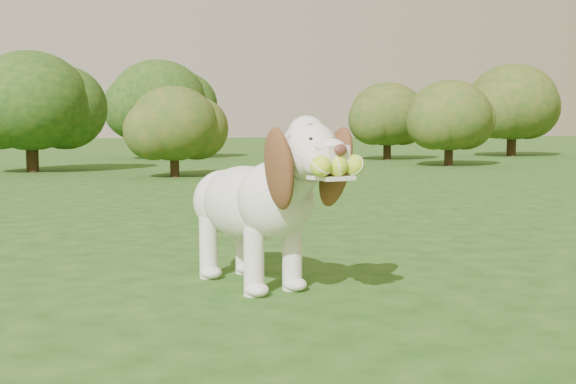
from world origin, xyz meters
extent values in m
plane|color=#1B4313|center=(0.00, 0.00, 0.00)|extent=(80.00, 80.00, 0.00)
ellipsoid|color=white|center=(0.11, -0.07, 0.38)|extent=(0.51, 0.73, 0.35)
ellipsoid|color=white|center=(0.18, -0.31, 0.42)|extent=(0.42, 0.42, 0.34)
ellipsoid|color=white|center=(0.04, 0.15, 0.37)|extent=(0.38, 0.38, 0.31)
cylinder|color=white|center=(0.22, -0.43, 0.51)|extent=(0.25, 0.31, 0.27)
sphere|color=white|center=(0.25, -0.56, 0.64)|extent=(0.30, 0.30, 0.24)
sphere|color=white|center=(0.25, -0.54, 0.70)|extent=(0.19, 0.19, 0.16)
cube|color=white|center=(0.29, -0.69, 0.63)|extent=(0.14, 0.16, 0.06)
ellipsoid|color=#592D28|center=(0.31, -0.76, 0.65)|extent=(0.07, 0.05, 0.04)
cube|color=white|center=(0.30, -0.70, 0.54)|extent=(0.17, 0.18, 0.02)
ellipsoid|color=brown|center=(0.12, -0.59, 0.57)|extent=(0.17, 0.25, 0.37)
ellipsoid|color=brown|center=(0.38, -0.51, 0.57)|extent=(0.19, 0.22, 0.37)
cylinder|color=white|center=(0.00, 0.29, 0.41)|extent=(0.11, 0.18, 0.13)
cylinder|color=white|center=(0.08, -0.32, 0.15)|extent=(0.11, 0.11, 0.30)
cylinder|color=white|center=(0.27, -0.26, 0.15)|extent=(0.11, 0.11, 0.30)
cylinder|color=white|center=(-0.05, 0.10, 0.15)|extent=(0.11, 0.11, 0.30)
cylinder|color=white|center=(0.15, 0.16, 0.15)|extent=(0.11, 0.11, 0.30)
sphere|color=#A5E332|center=(0.23, -0.76, 0.59)|extent=(0.10, 0.10, 0.08)
sphere|color=#A5E332|center=(0.31, -0.74, 0.59)|extent=(0.10, 0.10, 0.08)
sphere|color=#A5E332|center=(0.38, -0.72, 0.59)|extent=(0.10, 0.10, 0.08)
cylinder|color=#382314|center=(0.70, 7.04, 0.21)|extent=(0.13, 0.13, 0.42)
ellipsoid|color=#153D12|center=(0.70, 7.04, 0.77)|extent=(1.26, 1.26, 1.07)
cylinder|color=#382314|center=(9.41, 11.83, 0.35)|extent=(0.22, 0.22, 0.71)
ellipsoid|color=#153D12|center=(9.41, 11.83, 1.30)|extent=(2.13, 2.13, 1.81)
cylinder|color=#382314|center=(-1.33, 8.79, 0.31)|extent=(0.19, 0.19, 0.62)
ellipsoid|color=#153D12|center=(-1.33, 8.79, 1.13)|extent=(1.85, 1.85, 1.57)
cylinder|color=#382314|center=(5.83, 11.10, 0.27)|extent=(0.17, 0.17, 0.54)
ellipsoid|color=#153D12|center=(5.83, 11.10, 0.99)|extent=(1.61, 1.61, 1.37)
cylinder|color=#382314|center=(1.13, 12.90, 0.35)|extent=(0.22, 0.22, 0.70)
ellipsoid|color=#153D12|center=(1.13, 12.90, 1.29)|extent=(2.11, 2.11, 1.79)
cylinder|color=#382314|center=(5.90, 8.52, 0.25)|extent=(0.16, 0.16, 0.50)
ellipsoid|color=#153D12|center=(5.90, 8.52, 0.92)|extent=(1.51, 1.51, 1.29)
camera|label=1|loc=(-0.65, -3.34, 0.74)|focal=45.00mm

